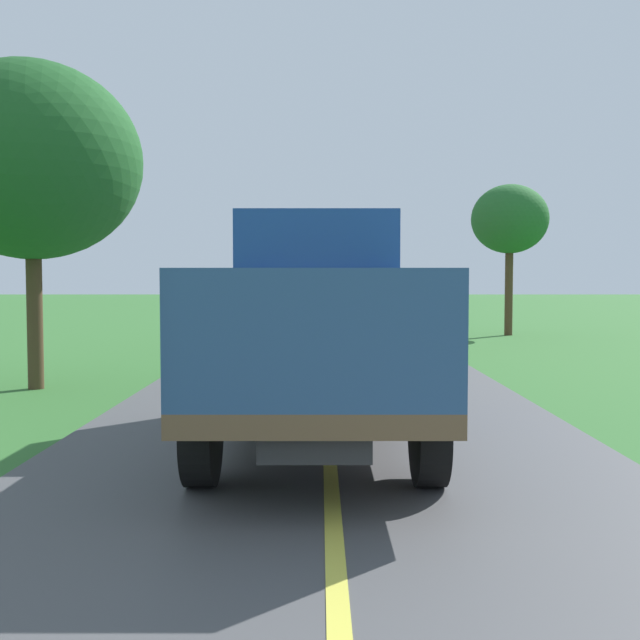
# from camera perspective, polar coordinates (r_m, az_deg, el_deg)

# --- Properties ---
(banana_truck_near) EXTENTS (2.38, 5.82, 2.80)m
(banana_truck_near) POSITION_cam_1_polar(r_m,az_deg,el_deg) (9.36, 0.02, -0.11)
(banana_truck_near) COLOR #2D2D30
(banana_truck_near) RESTS_ON road_surface
(banana_truck_far) EXTENTS (2.38, 5.81, 2.80)m
(banana_truck_far) POSITION_cam_1_polar(r_m,az_deg,el_deg) (22.77, 0.29, 1.77)
(banana_truck_far) COLOR #2D2D30
(banana_truck_far) RESTS_ON road_surface
(roadside_tree_near_left) EXTENTS (3.91, 3.91, 5.86)m
(roadside_tree_near_left) POSITION_cam_1_polar(r_m,az_deg,el_deg) (14.79, -20.62, 11.07)
(roadside_tree_near_left) COLOR #4C3823
(roadside_tree_near_left) RESTS_ON ground
(roadside_tree_far_left) EXTENTS (2.69, 2.69, 5.31)m
(roadside_tree_far_left) POSITION_cam_1_polar(r_m,az_deg,el_deg) (27.69, 14.28, 7.30)
(roadside_tree_far_left) COLOR #4C3823
(roadside_tree_far_left) RESTS_ON ground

